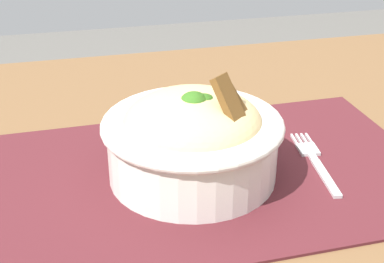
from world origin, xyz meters
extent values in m
cube|color=brown|center=(0.00, 0.00, 0.70)|extent=(1.35, 0.83, 0.04)
cube|color=#47191E|center=(0.03, 0.00, 0.72)|extent=(0.46, 0.30, 0.00)
cylinder|color=silver|center=(0.00, 0.00, 0.75)|extent=(0.17, 0.17, 0.07)
torus|color=silver|center=(0.00, 0.00, 0.78)|extent=(0.19, 0.19, 0.01)
ellipsoid|color=tan|center=(0.00, 0.00, 0.78)|extent=(0.18, 0.18, 0.06)
sphere|color=#2D5B19|center=(0.00, -0.01, 0.80)|extent=(0.03, 0.03, 0.03)
sphere|color=#2D5B19|center=(0.01, -0.01, 0.80)|extent=(0.03, 0.03, 0.03)
cylinder|color=orange|center=(-0.02, 0.01, 0.79)|extent=(0.04, 0.01, 0.01)
cylinder|color=orange|center=(-0.01, 0.00, 0.79)|extent=(0.01, 0.04, 0.01)
cube|color=brown|center=(0.03, -0.03, 0.81)|extent=(0.04, 0.04, 0.06)
cube|color=brown|center=(0.04, -0.02, 0.81)|extent=(0.04, 0.04, 0.04)
cube|color=#B6B6B6|center=(0.13, -0.04, 0.72)|extent=(0.02, 0.07, 0.00)
cube|color=#B6B6B6|center=(0.14, 0.00, 0.72)|extent=(0.01, 0.01, 0.00)
cube|color=#B6B6B6|center=(0.14, 0.02, 0.72)|extent=(0.02, 0.03, 0.00)
cube|color=#B6B6B6|center=(0.15, 0.04, 0.72)|extent=(0.01, 0.02, 0.00)
cube|color=#B6B6B6|center=(0.15, 0.04, 0.72)|extent=(0.01, 0.02, 0.00)
cube|color=#B6B6B6|center=(0.14, 0.04, 0.72)|extent=(0.01, 0.02, 0.00)
cube|color=#B6B6B6|center=(0.14, 0.05, 0.72)|extent=(0.01, 0.02, 0.00)
camera|label=1|loc=(-0.12, -0.48, 1.03)|focal=51.51mm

